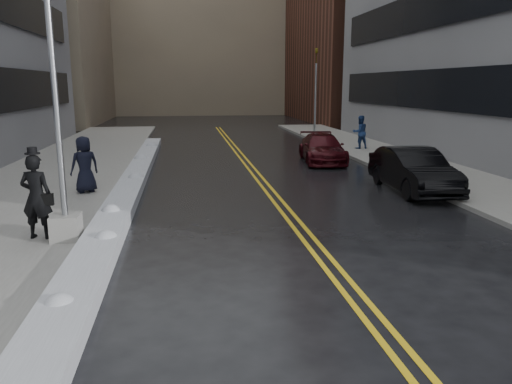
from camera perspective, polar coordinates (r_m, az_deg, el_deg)
name	(u,v)px	position (r m, az deg, el deg)	size (l,w,h in m)	color
ground	(211,268)	(10.55, -5.15, -8.68)	(160.00, 160.00, 0.00)	black
sidewalk_west	(48,182)	(20.87, -22.68, 1.10)	(5.50, 50.00, 0.15)	gray
sidewalk_east	(431,172)	(22.74, 19.39, 2.20)	(4.00, 50.00, 0.15)	gray
lane_line_left	(255,178)	(20.40, -0.08, 1.61)	(0.12, 50.00, 0.01)	gold
lane_line_right	(263,178)	(20.44, 0.75, 1.63)	(0.12, 50.00, 0.01)	gold
snow_ridge	(130,187)	(18.31, -14.21, 0.54)	(0.90, 30.00, 0.34)	silver
building_west_far	(27,30)	(56.16, -24.72, 16.49)	(14.00, 22.00, 18.00)	gray
building_far	(200,29)	(70.27, -6.42, 18.04)	(36.00, 16.00, 22.00)	gray
lamppost	(59,139)	(12.25, -21.60, 5.64)	(0.65, 0.65, 7.62)	gray
fire_hydrant	(410,161)	(22.22, 17.18, 3.37)	(0.26, 0.26, 0.73)	maroon
traffic_signal	(316,90)	(35.02, 6.82, 11.54)	(0.16, 0.20, 6.00)	gray
pedestrian_fedora	(36,197)	(12.82, -23.80, -0.50)	(0.74, 0.48, 2.03)	black
pedestrian_c	(85,164)	(17.82, -19.01, 2.99)	(0.93, 0.61, 1.91)	black
pedestrian_east	(360,132)	(29.22, 11.79, 6.71)	(0.91, 0.71, 1.88)	navy
car_black	(413,170)	(18.47, 17.53, 2.38)	(1.65, 4.74, 1.56)	black
car_maroon	(322,148)	(24.74, 7.59, 4.97)	(1.91, 4.71, 1.37)	#36080E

